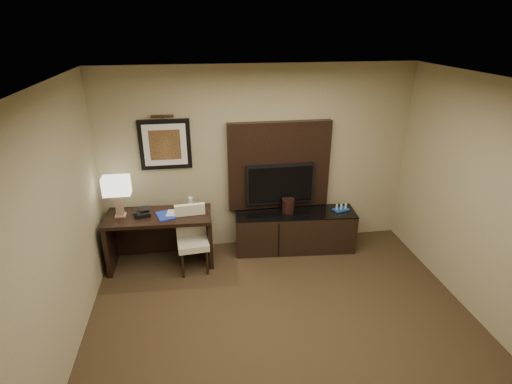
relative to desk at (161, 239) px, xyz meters
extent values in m
cube|color=#332517|center=(1.45, -2.10, -0.39)|extent=(4.50, 5.00, 0.01)
cube|color=silver|center=(1.45, -2.10, 2.32)|extent=(4.50, 5.00, 0.01)
cube|color=tan|center=(1.45, 0.40, 0.97)|extent=(4.50, 0.01, 2.70)
cube|color=tan|center=(-0.80, -2.10, 0.97)|extent=(0.01, 5.00, 2.70)
cube|color=black|center=(0.00, 0.00, 0.00)|extent=(1.46, 0.68, 0.77)
cube|color=black|center=(1.97, 0.10, -0.08)|extent=(1.81, 0.64, 0.61)
cube|color=black|center=(1.75, 0.34, 0.89)|extent=(1.50, 0.12, 1.30)
cube|color=black|center=(1.75, 0.24, 0.64)|extent=(1.00, 0.08, 0.60)
cube|color=black|center=(0.15, 0.38, 1.27)|extent=(0.70, 0.04, 0.70)
cylinder|color=#3E2714|center=(0.15, 0.34, 1.67)|extent=(0.04, 0.04, 0.30)
cube|color=#1932A3|center=(0.10, -0.05, 0.39)|extent=(0.30, 0.35, 0.02)
imported|color=#B2A18B|center=(0.12, 0.01, 0.49)|extent=(0.16, 0.04, 0.21)
cylinder|color=silver|center=(0.45, 0.08, 0.48)|extent=(0.08, 0.08, 0.19)
cylinder|color=black|center=(1.86, 0.13, 0.33)|extent=(0.24, 0.24, 0.21)
camera|label=1|loc=(0.57, -5.04, 2.84)|focal=28.00mm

